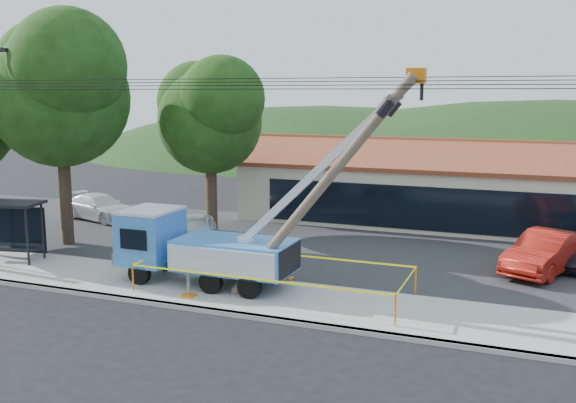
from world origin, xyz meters
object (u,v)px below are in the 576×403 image
(car_silver, at_px, (197,249))
(bus_shelter, at_px, (12,217))
(leaning_pole, at_px, (326,181))
(utility_truck, at_px, (202,245))
(car_red, at_px, (544,275))
(car_white, at_px, (100,221))

(car_silver, bearing_deg, bus_shelter, -166.17)
(leaning_pole, bearing_deg, bus_shelter, 177.14)
(utility_truck, relative_size, car_silver, 2.53)
(bus_shelter, bearing_deg, car_silver, 26.77)
(car_silver, height_order, car_red, car_red)
(utility_truck, bearing_deg, car_white, 142.47)
(utility_truck, height_order, car_silver, utility_truck)
(leaning_pole, height_order, bus_shelter, leaning_pole)
(utility_truck, relative_size, leaning_pole, 1.46)
(utility_truck, distance_m, car_silver, 6.02)
(utility_truck, distance_m, bus_shelter, 9.07)
(car_silver, distance_m, car_white, 9.09)
(bus_shelter, relative_size, car_silver, 0.65)
(car_white, bearing_deg, bus_shelter, -150.22)
(bus_shelter, distance_m, car_silver, 7.99)
(leaning_pole, distance_m, car_silver, 10.70)
(bus_shelter, xyz_separation_m, car_white, (-2.27, 8.65, -1.99))
(bus_shelter, bearing_deg, car_white, 92.37)
(car_red, bearing_deg, car_white, -163.41)
(car_red, relative_size, car_white, 1.02)
(car_red, xyz_separation_m, car_white, (-23.20, 2.35, 0.00))
(utility_truck, bearing_deg, leaning_pole, -7.38)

